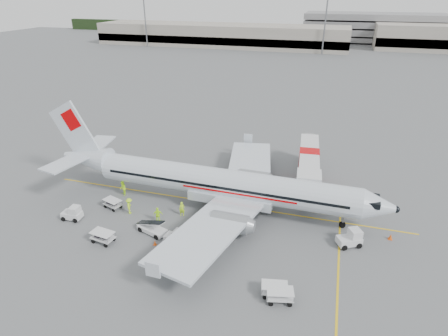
% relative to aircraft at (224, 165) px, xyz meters
% --- Properties ---
extents(ground, '(360.00, 360.00, 0.00)m').
position_rel_aircraft_xyz_m(ground, '(-0.77, 0.69, -5.48)').
color(ground, '#56595B').
extents(stripe_lead, '(44.00, 0.20, 0.01)m').
position_rel_aircraft_xyz_m(stripe_lead, '(-0.77, 0.69, -5.48)').
color(stripe_lead, yellow).
rests_on(stripe_lead, ground).
extents(stripe_cross, '(0.20, 20.00, 0.01)m').
position_rel_aircraft_xyz_m(stripe_cross, '(13.23, -7.31, -5.48)').
color(stripe_cross, yellow).
rests_on(stripe_cross, ground).
extents(terminal_west, '(110.00, 22.00, 9.00)m').
position_rel_aircraft_xyz_m(terminal_west, '(-40.77, 130.69, -0.98)').
color(terminal_west, gray).
rests_on(terminal_west, ground).
extents(parking_garage, '(62.00, 24.00, 14.00)m').
position_rel_aircraft_xyz_m(parking_garage, '(24.23, 160.69, 1.52)').
color(parking_garage, slate).
rests_on(parking_garage, ground).
extents(treeline, '(300.00, 3.00, 6.00)m').
position_rel_aircraft_xyz_m(treeline, '(-0.77, 175.69, -2.48)').
color(treeline, black).
rests_on(treeline, ground).
extents(mast_west, '(3.20, 1.20, 22.00)m').
position_rel_aircraft_xyz_m(mast_west, '(-70.77, 118.69, 5.52)').
color(mast_west, slate).
rests_on(mast_west, ground).
extents(mast_center, '(3.20, 1.20, 22.00)m').
position_rel_aircraft_xyz_m(mast_center, '(4.23, 118.69, 5.52)').
color(mast_center, slate).
rests_on(mast_center, ground).
extents(aircraft, '(40.43, 32.02, 10.97)m').
position_rel_aircraft_xyz_m(aircraft, '(0.00, 0.00, 0.00)').
color(aircraft, silver).
rests_on(aircraft, ground).
extents(jet_bridge, '(4.51, 17.03, 4.42)m').
position_rel_aircraft_xyz_m(jet_bridge, '(8.74, 9.59, -3.27)').
color(jet_bridge, silver).
rests_on(jet_bridge, ground).
extents(belt_loader, '(4.61, 2.89, 2.34)m').
position_rel_aircraft_xyz_m(belt_loader, '(-5.75, -7.02, -4.31)').
color(belt_loader, silver).
rests_on(belt_loader, ground).
extents(tug_fore, '(2.69, 2.28, 1.81)m').
position_rel_aircraft_xyz_m(tug_fore, '(14.10, -3.31, -4.58)').
color(tug_fore, silver).
rests_on(tug_fore, ground).
extents(tug_mid, '(2.23, 1.52, 1.59)m').
position_rel_aircraft_xyz_m(tug_mid, '(-2.78, -7.97, -4.69)').
color(tug_mid, silver).
rests_on(tug_mid, ground).
extents(tug_aft, '(2.21, 1.35, 1.65)m').
position_rel_aircraft_xyz_m(tug_aft, '(-15.51, -7.23, -4.66)').
color(tug_aft, silver).
rests_on(tug_aft, ground).
extents(cart_loaded_a, '(2.41, 1.86, 1.11)m').
position_rel_aircraft_xyz_m(cart_loaded_a, '(-12.43, -3.86, -4.93)').
color(cart_loaded_a, silver).
rests_on(cart_loaded_a, ground).
extents(cart_loaded_b, '(2.50, 1.70, 1.21)m').
position_rel_aircraft_xyz_m(cart_loaded_b, '(-9.81, -9.91, -4.88)').
color(cart_loaded_b, silver).
rests_on(cart_loaded_b, ground).
extents(cart_empty_a, '(2.44, 1.78, 1.15)m').
position_rel_aircraft_xyz_m(cart_empty_a, '(8.65, -12.71, -4.91)').
color(cart_empty_a, silver).
rests_on(cart_empty_a, ground).
extents(cart_empty_b, '(2.39, 1.69, 1.14)m').
position_rel_aircraft_xyz_m(cart_empty_b, '(8.09, -12.16, -4.91)').
color(cart_empty_b, silver).
rests_on(cart_empty_b, ground).
extents(cone_nose, '(0.41, 0.41, 0.68)m').
position_rel_aircraft_xyz_m(cone_nose, '(18.23, -1.04, -5.15)').
color(cone_nose, '#E24E10').
rests_on(cone_nose, ground).
extents(cone_port, '(0.39, 0.39, 0.64)m').
position_rel_aircraft_xyz_m(cone_port, '(3.96, 9.26, -5.16)').
color(cone_port, '#E24E10').
rests_on(cone_port, ground).
extents(cone_stbd, '(0.32, 0.32, 0.53)m').
position_rel_aircraft_xyz_m(cone_stbd, '(-4.58, -8.84, -5.22)').
color(cone_stbd, '#E24E10').
rests_on(cone_stbd, ground).
extents(crew_a, '(0.71, 0.55, 1.73)m').
position_rel_aircraft_xyz_m(crew_a, '(-4.01, -3.02, -4.62)').
color(crew_a, '#B0E41B').
rests_on(crew_a, ground).
extents(crew_b, '(1.11, 1.15, 1.87)m').
position_rel_aircraft_xyz_m(crew_b, '(-12.82, -0.81, -4.55)').
color(crew_b, '#B0E41B').
rests_on(crew_b, ground).
extents(crew_c, '(1.20, 1.43, 1.92)m').
position_rel_aircraft_xyz_m(crew_c, '(-9.92, -4.30, -4.52)').
color(crew_c, '#B0E41B').
rests_on(crew_c, ground).
extents(crew_d, '(1.14, 0.78, 1.80)m').
position_rel_aircraft_xyz_m(crew_d, '(-6.05, -4.95, -4.58)').
color(crew_d, '#B0E41B').
rests_on(crew_d, ground).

